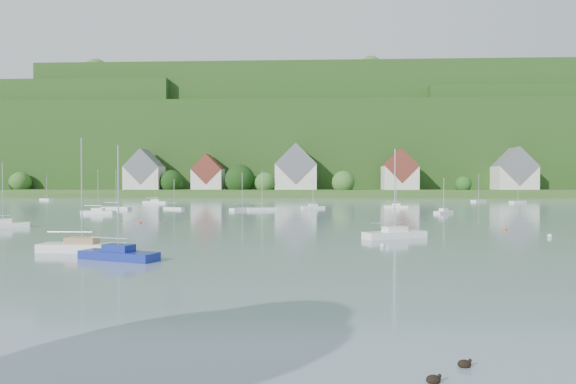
% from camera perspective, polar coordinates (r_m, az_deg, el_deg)
% --- Properties ---
extents(far_shore_strip, '(600.00, 60.00, 3.00)m').
position_cam_1_polar(far_shore_strip, '(205.46, -0.37, -0.09)').
color(far_shore_strip, '#284C1C').
rests_on(far_shore_strip, ground).
extents(forested_ridge, '(620.00, 181.22, 69.89)m').
position_cam_1_polar(forested_ridge, '(274.47, 0.41, 4.65)').
color(forested_ridge, '#1C3B13').
rests_on(forested_ridge, ground).
extents(village_building_0, '(14.00, 10.40, 16.00)m').
position_cam_1_polar(village_building_0, '(202.91, -16.28, 2.12)').
color(village_building_0, silver).
rests_on(village_building_0, far_shore_strip).
extents(village_building_1, '(12.00, 9.36, 14.00)m').
position_cam_1_polar(village_building_1, '(198.28, -9.23, 1.96)').
color(village_building_1, silver).
rests_on(village_building_1, far_shore_strip).
extents(village_building_2, '(16.00, 11.44, 18.00)m').
position_cam_1_polar(village_building_2, '(193.30, 0.94, 2.44)').
color(village_building_2, silver).
rests_on(village_building_2, far_shore_strip).
extents(village_building_3, '(13.00, 10.40, 15.50)m').
position_cam_1_polar(village_building_3, '(194.40, 12.80, 2.16)').
color(village_building_3, silver).
rests_on(village_building_3, far_shore_strip).
extents(village_building_4, '(15.00, 10.40, 16.50)m').
position_cam_1_polar(village_building_4, '(210.98, 24.72, 2.05)').
color(village_building_4, silver).
rests_on(village_building_4, far_shore_strip).
extents(near_sailboat_1, '(6.19, 3.61, 8.07)m').
position_cam_1_polar(near_sailboat_1, '(37.06, -19.01, -6.75)').
color(near_sailboat_1, navy).
rests_on(near_sailboat_1, ground).
extents(near_sailboat_2, '(6.69, 2.04, 8.97)m').
position_cam_1_polar(near_sailboat_2, '(42.28, -22.73, -5.78)').
color(near_sailboat_2, white).
rests_on(near_sailboat_2, ground).
extents(near_sailboat_3, '(6.67, 4.44, 8.80)m').
position_cam_1_polar(near_sailboat_3, '(49.89, 12.24, -4.71)').
color(near_sailboat_3, white).
rests_on(near_sailboat_3, ground).
extents(near_sailboat_6, '(6.03, 4.06, 7.97)m').
position_cam_1_polar(near_sailboat_6, '(69.48, -30.11, -3.24)').
color(near_sailboat_6, white).
rests_on(near_sailboat_6, ground).
extents(mooring_buoy_1, '(0.44, 0.44, 0.44)m').
position_cam_1_polar(mooring_buoy_1, '(42.61, 10.87, -6.30)').
color(mooring_buoy_1, silver).
rests_on(mooring_buoy_1, ground).
extents(mooring_buoy_2, '(0.48, 0.48, 0.48)m').
position_cam_1_polar(mooring_buoy_2, '(62.38, 23.81, -4.05)').
color(mooring_buoy_2, '#E95421').
rests_on(mooring_buoy_2, ground).
extents(mooring_buoy_3, '(0.43, 0.43, 0.43)m').
position_cam_1_polar(mooring_buoy_3, '(69.53, -16.76, -3.50)').
color(mooring_buoy_3, '#E95421').
rests_on(mooring_buoy_3, ground).
extents(mooring_buoy_4, '(0.47, 0.47, 0.47)m').
position_cam_1_polar(mooring_buoy_4, '(55.96, 28.02, -4.66)').
color(mooring_buoy_4, silver).
rests_on(mooring_buoy_4, ground).
extents(duck_pair, '(1.62, 1.46, 0.29)m').
position_cam_1_polar(duck_pair, '(15.46, 18.22, -19.12)').
color(duck_pair, black).
rests_on(duck_pair, ground).
extents(far_sailboat_cluster, '(195.63, 70.66, 8.71)m').
position_cam_1_polar(far_sailboat_cluster, '(120.94, 2.50, -1.38)').
color(far_sailboat_cluster, white).
rests_on(far_sailboat_cluster, ground).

